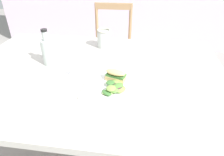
% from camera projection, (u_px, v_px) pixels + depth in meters
% --- Properties ---
extents(dining_table, '(1.41, 1.00, 0.74)m').
position_uv_depth(dining_table, '(93.00, 88.00, 1.12)').
color(dining_table, '#BCB7AD').
rests_on(dining_table, ground).
extents(chair_wooden_far, '(0.42, 0.42, 0.87)m').
position_uv_depth(chair_wooden_far, '(112.00, 49.00, 2.03)').
color(chair_wooden_far, tan).
rests_on(chair_wooden_far, ground).
extents(plate_lunch, '(0.25, 0.25, 0.01)m').
position_uv_depth(plate_lunch, '(111.00, 85.00, 0.95)').
color(plate_lunch, white).
rests_on(plate_lunch, dining_table).
extents(sandwich_half_front, '(0.11, 0.08, 0.06)m').
position_uv_depth(sandwich_half_front, '(116.00, 75.00, 0.96)').
color(sandwich_half_front, '#DBB270').
rests_on(sandwich_half_front, plate_lunch).
extents(salad_mixed_greens, '(0.12, 0.13, 0.03)m').
position_uv_depth(salad_mixed_greens, '(114.00, 88.00, 0.90)').
color(salad_mixed_greens, '#84A84C').
rests_on(salad_mixed_greens, plate_lunch).
extents(napkin_folded, '(0.10, 0.24, 0.00)m').
position_uv_depth(napkin_folded, '(63.00, 81.00, 0.98)').
color(napkin_folded, white).
rests_on(napkin_folded, dining_table).
extents(fork_on_napkin, '(0.03, 0.19, 0.00)m').
position_uv_depth(fork_on_napkin, '(64.00, 79.00, 0.99)').
color(fork_on_napkin, silver).
rests_on(fork_on_napkin, napkin_folded).
extents(bottle_cold_brew, '(0.07, 0.07, 0.20)m').
position_uv_depth(bottle_cold_brew, '(48.00, 53.00, 1.11)').
color(bottle_cold_brew, black).
rests_on(bottle_cold_brew, dining_table).
extents(mason_jar_iced_tea, '(0.09, 0.09, 0.12)m').
position_uv_depth(mason_jar_iced_tea, '(104.00, 39.00, 1.32)').
color(mason_jar_iced_tea, '#C67528').
rests_on(mason_jar_iced_tea, dining_table).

